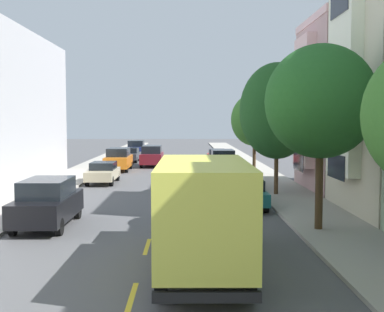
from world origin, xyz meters
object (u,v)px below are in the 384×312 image
Objects in this scene: parked_suv_orange at (119,159)px; parked_suv_navy at (136,148)px; street_tree_third at (277,111)px; street_tree_farthest at (255,120)px; parked_pickup_forest at (231,174)px; parked_sedan_champagne at (103,172)px; moving_burgundy_sedan at (152,156)px; parked_suv_black at (47,202)px; parked_sedan_teal at (245,192)px; parked_suv_silver at (223,162)px; parked_sedan_charcoal at (130,155)px; parked_hatchback_red at (217,156)px; street_tree_second at (321,102)px; delivery_box_truck at (203,206)px.

parked_suv_orange is 1.00× the size of parked_suv_navy.
street_tree_third is 9.22m from street_tree_farthest.
parked_suv_orange reaches higher than parked_pickup_forest.
parked_sedan_champagne is (-10.70, -3.08, -3.56)m from street_tree_farthest.
moving_burgundy_sedan is (2.57, 3.99, 0.00)m from parked_suv_orange.
parked_sedan_teal is (8.50, 4.41, -0.24)m from parked_suv_black.
parked_suv_silver is 1.00× the size of parked_suv_navy.
parked_sedan_charcoal is 5.65m from moving_burgundy_sedan.
parked_sedan_teal is 1.00× the size of parked_sedan_charcoal.
moving_burgundy_sedan is at bearing -159.06° from parked_hatchback_red.
parked_suv_silver and parked_suv_orange have the same top height.
parked_sedan_charcoal is 9.02m from parked_suv_orange.
street_tree_second is at bearing -74.87° from parked_suv_navy.
street_tree_second is 1.55× the size of parked_sedan_charcoal.
street_tree_farthest is 24.38m from parked_suv_navy.
moving_burgundy_sedan is (2.62, -12.13, 0.00)m from parked_suv_navy.
delivery_box_truck reaches higher than parked_suv_orange.
parked_sedan_teal is at bearing -64.75° from parked_suv_orange.
parked_sedan_champagne is (-10.70, 6.12, -4.05)m from street_tree_third.
parked_sedan_charcoal is at bearing 108.13° from street_tree_second.
delivery_box_truck is (-4.60, -23.10, -2.48)m from street_tree_farthest.
delivery_box_truck is 1.63× the size of moving_burgundy_sedan.
parked_pickup_forest is 1.11× the size of parked_suv_navy.
street_tree_farthest reaches higher than parked_pickup_forest.
parked_sedan_champagne is 24.68m from parked_suv_navy.
parked_suv_black is at bearing -89.75° from parked_suv_orange.
parked_sedan_champagne is at bearing 90.13° from parked_suv_black.
parked_pickup_forest is 1.19× the size of parked_sedan_champagne.
parked_pickup_forest is 8.81m from parked_sedan_champagne.
parked_hatchback_red reaches higher than parked_sedan_champagne.
parked_hatchback_red is 10.77m from parked_suv_orange.
parked_suv_silver is at bearing 99.99° from street_tree_third.
parked_suv_silver is (-2.12, 2.85, -3.32)m from street_tree_farthest.
parked_suv_silver is at bearing 66.91° from parked_suv_black.
delivery_box_truck is at bearing -80.68° from parked_sedan_charcoal.
parked_suv_black is at bearing -121.82° from street_tree_farthest.
delivery_box_truck is at bearing -134.42° from street_tree_second.
parked_sedan_champagne is 0.93× the size of parked_suv_navy.
parked_hatchback_red is at bearing 73.48° from parked_suv_black.
parked_suv_silver reaches higher than parked_pickup_forest.
parked_suv_silver reaches higher than parked_sedan_champagne.
delivery_box_truck is at bearing -94.16° from parked_hatchback_red.
parked_suv_orange reaches higher than parked_sedan_charcoal.
parked_sedan_teal is 12.92m from parked_sedan_champagne.
street_tree_third reaches higher than parked_sedan_champagne.
parked_suv_navy is at bearing 104.13° from parked_sedan_teal.
parked_suv_navy is (-6.21, 44.70, -0.85)m from delivery_box_truck.
street_tree_third is 1.83× the size of parked_hatchback_red.
parked_hatchback_red is (-2.06, 11.82, -3.55)m from street_tree_farthest.
parked_sedan_teal is at bearing 27.41° from parked_suv_black.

